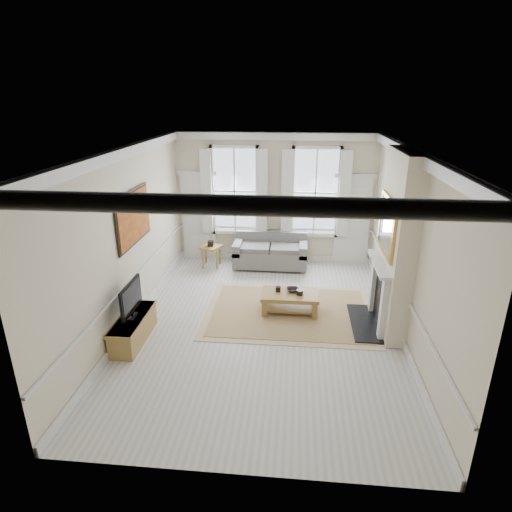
# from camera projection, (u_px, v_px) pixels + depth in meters

# --- Properties ---
(floor) EXTENTS (7.20, 7.20, 0.00)m
(floor) POSITION_uv_depth(u_px,v_px,m) (264.00, 324.00, 8.49)
(floor) COLOR #B7B5AD
(floor) RESTS_ON ground
(ceiling) EXTENTS (7.20, 7.20, 0.00)m
(ceiling) POSITION_uv_depth(u_px,v_px,m) (265.00, 149.00, 7.28)
(ceiling) COLOR white
(ceiling) RESTS_ON back_wall
(back_wall) EXTENTS (5.20, 0.00, 5.20)m
(back_wall) POSITION_uv_depth(u_px,v_px,m) (275.00, 199.00, 11.23)
(back_wall) COLOR beige
(back_wall) RESTS_ON floor
(left_wall) EXTENTS (0.00, 7.20, 7.20)m
(left_wall) POSITION_uv_depth(u_px,v_px,m) (128.00, 239.00, 8.12)
(left_wall) COLOR beige
(left_wall) RESTS_ON floor
(right_wall) EXTENTS (0.00, 7.20, 7.20)m
(right_wall) POSITION_uv_depth(u_px,v_px,m) (409.00, 248.00, 7.65)
(right_wall) COLOR beige
(right_wall) RESTS_ON floor
(window_left) EXTENTS (1.26, 0.20, 2.20)m
(window_left) POSITION_uv_depth(u_px,v_px,m) (235.00, 191.00, 11.21)
(window_left) COLOR #B2BCC6
(window_left) RESTS_ON back_wall
(window_right) EXTENTS (1.26, 0.20, 2.20)m
(window_right) POSITION_uv_depth(u_px,v_px,m) (315.00, 193.00, 11.02)
(window_right) COLOR #B2BCC6
(window_right) RESTS_ON back_wall
(door_left) EXTENTS (0.90, 0.08, 2.30)m
(door_left) POSITION_uv_depth(u_px,v_px,m) (199.00, 218.00, 11.57)
(door_left) COLOR silver
(door_left) RESTS_ON floor
(door_right) EXTENTS (0.90, 0.08, 2.30)m
(door_right) POSITION_uv_depth(u_px,v_px,m) (352.00, 222.00, 11.21)
(door_right) COLOR silver
(door_right) RESTS_ON floor
(painting) EXTENTS (0.05, 1.66, 1.06)m
(painting) POSITION_uv_depth(u_px,v_px,m) (134.00, 217.00, 8.27)
(painting) COLOR #C16B21
(painting) RESTS_ON left_wall
(chimney_breast) EXTENTS (0.35, 1.70, 3.38)m
(chimney_breast) POSITION_uv_depth(u_px,v_px,m) (396.00, 244.00, 7.85)
(chimney_breast) COLOR beige
(chimney_breast) RESTS_ON floor
(hearth) EXTENTS (0.55, 1.50, 0.05)m
(hearth) POSITION_uv_depth(u_px,v_px,m) (365.00, 323.00, 8.49)
(hearth) COLOR black
(hearth) RESTS_ON floor
(fireplace) EXTENTS (0.21, 1.45, 1.33)m
(fireplace) POSITION_uv_depth(u_px,v_px,m) (378.00, 291.00, 8.22)
(fireplace) COLOR silver
(fireplace) RESTS_ON floor
(mirror) EXTENTS (0.06, 1.26, 1.06)m
(mirror) POSITION_uv_depth(u_px,v_px,m) (386.00, 225.00, 7.75)
(mirror) COLOR gold
(mirror) RESTS_ON chimney_breast
(sofa) EXTENTS (1.90, 0.92, 0.87)m
(sofa) POSITION_uv_depth(u_px,v_px,m) (270.00, 253.00, 11.26)
(sofa) COLOR slate
(sofa) RESTS_ON floor
(side_table) EXTENTS (0.61, 0.61, 0.57)m
(side_table) POSITION_uv_depth(u_px,v_px,m) (211.00, 250.00, 11.19)
(side_table) COLOR olive
(side_table) RESTS_ON floor
(rug) EXTENTS (3.50, 2.60, 0.02)m
(rug) POSITION_uv_depth(u_px,v_px,m) (289.00, 312.00, 8.96)
(rug) COLOR tan
(rug) RESTS_ON floor
(coffee_table) EXTENTS (1.18, 0.69, 0.44)m
(coffee_table) POSITION_uv_depth(u_px,v_px,m) (290.00, 297.00, 8.83)
(coffee_table) COLOR olive
(coffee_table) RESTS_ON rug
(ceramic_pot_a) EXTENTS (0.11, 0.11, 0.11)m
(ceramic_pot_a) POSITION_uv_depth(u_px,v_px,m) (278.00, 289.00, 8.85)
(ceramic_pot_a) COLOR black
(ceramic_pot_a) RESTS_ON coffee_table
(ceramic_pot_b) EXTENTS (0.14, 0.14, 0.10)m
(ceramic_pot_b) POSITION_uv_depth(u_px,v_px,m) (300.00, 292.00, 8.72)
(ceramic_pot_b) COLOR black
(ceramic_pot_b) RESTS_ON coffee_table
(bowl) EXTENTS (0.28, 0.28, 0.06)m
(bowl) POSITION_uv_depth(u_px,v_px,m) (293.00, 290.00, 8.88)
(bowl) COLOR black
(bowl) RESTS_ON coffee_table
(tv_stand) EXTENTS (0.44, 1.36, 0.48)m
(tv_stand) POSITION_uv_depth(u_px,v_px,m) (133.00, 329.00, 7.85)
(tv_stand) COLOR olive
(tv_stand) RESTS_ON floor
(tv) EXTENTS (0.08, 0.90, 0.68)m
(tv) POSITION_uv_depth(u_px,v_px,m) (131.00, 298.00, 7.63)
(tv) COLOR black
(tv) RESTS_ON tv_stand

